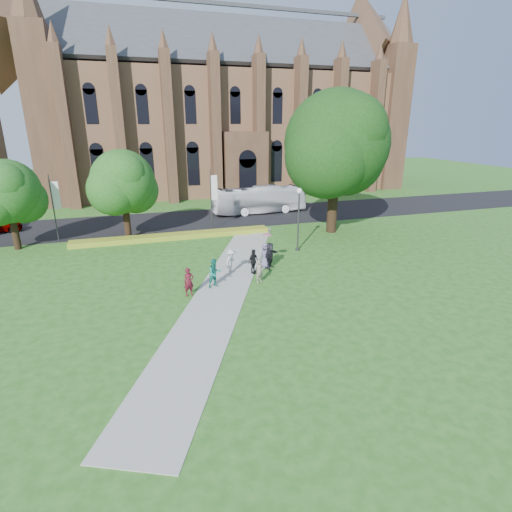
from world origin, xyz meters
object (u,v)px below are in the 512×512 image
object	(u,v)px
streetlamp	(299,212)
pedestrian_0	(189,282)
large_tree	(336,144)
tour_coach	(259,200)

from	to	relation	value
streetlamp	pedestrian_0	bearing A→B (deg)	-147.06
streetlamp	pedestrian_0	distance (m)	12.21
large_tree	pedestrian_0	xyz separation A→B (m)	(-15.55, -11.01, -7.43)
streetlamp	large_tree	xyz separation A→B (m)	(5.50, 4.50, 5.07)
tour_coach	pedestrian_0	distance (m)	24.12
tour_coach	large_tree	bearing A→B (deg)	-160.67
tour_coach	pedestrian_0	size ratio (longest dim) A/B	6.22
pedestrian_0	streetlamp	bearing A→B (deg)	20.07
streetlamp	large_tree	world-z (taller)	large_tree
streetlamp	tour_coach	size ratio (longest dim) A/B	0.47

